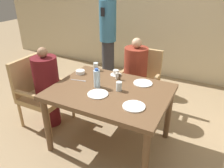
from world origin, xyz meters
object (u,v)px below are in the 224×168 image
(diner_in_left_chair, at_px, (47,87))
(plate_main_right, at_px, (98,94))
(chair_far_side, at_px, (138,79))
(glass_tall_near, at_px, (96,67))
(water_bottle, at_px, (97,78))
(chair_left_side, at_px, (40,90))
(standing_host, at_px, (108,34))
(bowl_small, at_px, (80,72))
(diner_in_far_chair, at_px, (135,77))
(plate_main_left, at_px, (134,106))
(glass_tall_mid, at_px, (119,86))
(plate_dessert_center, at_px, (143,83))
(teacup_with_saucer, at_px, (116,73))

(diner_in_left_chair, bearing_deg, plate_main_right, -10.04)
(chair_far_side, bearing_deg, glass_tall_near, -130.10)
(chair_far_side, height_order, water_bottle, water_bottle)
(chair_left_side, xyz_separation_m, chair_far_side, (1.07, 0.91, 0.00))
(standing_host, bearing_deg, bowl_small, -77.18)
(diner_in_far_chair, xyz_separation_m, water_bottle, (-0.16, -0.76, 0.26))
(standing_host, height_order, plate_main_left, standing_host)
(diner_in_left_chair, distance_m, glass_tall_mid, 1.04)
(diner_in_far_chair, relative_size, plate_dessert_center, 5.20)
(plate_dessert_center, height_order, teacup_with_saucer, teacup_with_saucer)
(diner_in_left_chair, distance_m, plate_dessert_center, 1.24)
(plate_main_right, bearing_deg, diner_in_far_chair, 85.95)
(chair_far_side, height_order, plate_main_left, chair_far_side)
(plate_main_right, relative_size, water_bottle, 1.00)
(chair_left_side, relative_size, bowl_small, 8.06)
(chair_left_side, distance_m, water_bottle, 0.97)
(diner_in_far_chair, xyz_separation_m, glass_tall_mid, (0.09, -0.73, 0.21))
(plate_main_right, bearing_deg, plate_dessert_center, 54.16)
(diner_in_far_chair, distance_m, water_bottle, 0.82)
(plate_dessert_center, bearing_deg, standing_host, 132.08)
(standing_host, bearing_deg, plate_main_left, -55.34)
(glass_tall_mid, bearing_deg, plate_main_right, -130.44)
(chair_left_side, xyz_separation_m, plate_dessert_center, (1.34, 0.31, 0.26))
(teacup_with_saucer, bearing_deg, water_bottle, -96.55)
(plate_dessert_center, bearing_deg, diner_in_far_chair, 120.58)
(chair_far_side, distance_m, bowl_small, 0.92)
(chair_far_side, distance_m, glass_tall_near, 0.72)
(diner_in_left_chair, bearing_deg, plate_main_left, -8.97)
(glass_tall_near, bearing_deg, chair_left_side, -147.59)
(bowl_small, bearing_deg, diner_in_left_chair, -149.50)
(diner_in_far_chair, xyz_separation_m, bowl_small, (-0.54, -0.54, 0.18))
(diner_in_left_chair, height_order, glass_tall_mid, diner_in_left_chair)
(plate_dessert_center, bearing_deg, diner_in_left_chair, -165.40)
(standing_host, height_order, glass_tall_mid, standing_host)
(chair_left_side, distance_m, glass_tall_near, 0.82)
(standing_host, distance_m, glass_tall_mid, 1.78)
(plate_main_right, height_order, plate_dessert_center, same)
(diner_in_left_chair, height_order, glass_tall_near, diner_in_left_chair)
(plate_main_left, xyz_separation_m, bowl_small, (-0.91, 0.43, 0.02))
(chair_far_side, bearing_deg, bowl_small, -128.18)
(diner_in_left_chair, height_order, plate_main_left, diner_in_left_chair)
(diner_in_far_chair, distance_m, plate_main_right, 0.93)
(chair_left_side, distance_m, teacup_with_saucer, 1.06)
(water_bottle, bearing_deg, glass_tall_near, 122.63)
(water_bottle, height_order, glass_tall_near, water_bottle)
(diner_in_left_chair, xyz_separation_m, plate_main_left, (1.28, -0.20, 0.19))
(bowl_small, bearing_deg, standing_host, 102.82)
(standing_host, distance_m, glass_tall_near, 1.21)
(chair_far_side, relative_size, glass_tall_near, 9.03)
(chair_left_side, bearing_deg, glass_tall_near, 32.41)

